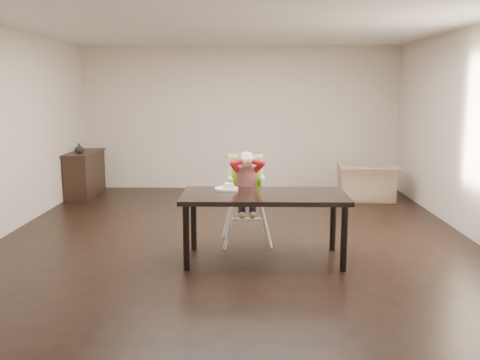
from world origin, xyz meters
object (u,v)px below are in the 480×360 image
object	(u,v)px
armchair	(367,176)
sideboard	(85,173)
high_chair	(246,179)
dining_table	(264,201)

from	to	relation	value
armchair	sideboard	world-z (taller)	armchair
high_chair	dining_table	bearing A→B (deg)	-78.14
dining_table	sideboard	distance (m)	4.84
dining_table	armchair	bearing A→B (deg)	60.97
high_chair	sideboard	world-z (taller)	high_chair
sideboard	armchair	bearing A→B (deg)	-3.89
armchair	dining_table	bearing A→B (deg)	64.50
dining_table	sideboard	xyz separation A→B (m)	(-3.12, 3.69, -0.27)
high_chair	sideboard	size ratio (longest dim) A/B	0.90
dining_table	sideboard	bearing A→B (deg)	130.25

